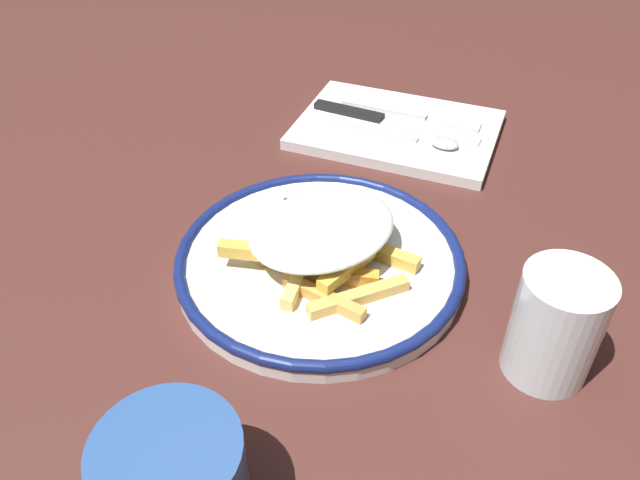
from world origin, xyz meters
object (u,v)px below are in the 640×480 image
object	(u,v)px
fries_heap	(323,237)
fork	(410,114)
spoon	(417,138)
plate	(320,261)
knife	(380,119)
water_glass	(556,325)
napkin	(394,129)

from	to	relation	value
fries_heap	fork	world-z (taller)	fries_heap
spoon	fork	bearing A→B (deg)	-158.31
fries_heap	spoon	world-z (taller)	fries_heap
plate	fries_heap	distance (m)	0.03
fries_heap	fork	size ratio (longest dim) A/B	1.00
knife	spoon	size ratio (longest dim) A/B	1.38
spoon	plate	bearing A→B (deg)	-7.67
fries_heap	knife	xyz separation A→B (m)	(-0.26, -0.02, -0.02)
fork	fries_heap	bearing A→B (deg)	-1.28
knife	plate	bearing A→B (deg)	4.82
fries_heap	knife	size ratio (longest dim) A/B	0.84
fries_heap	water_glass	size ratio (longest dim) A/B	1.90
fries_heap	napkin	xyz separation A→B (m)	(-0.26, -0.01, -0.03)
fork	knife	xyz separation A→B (m)	(0.03, -0.03, 0.00)
fries_heap	napkin	size ratio (longest dim) A/B	0.75
fries_heap	napkin	bearing A→B (deg)	-178.73
knife	water_glass	distance (m)	0.38
knife	water_glass	world-z (taller)	water_glass
plate	water_glass	bearing A→B (deg)	78.03
plate	fries_heap	world-z (taller)	fries_heap
fork	knife	world-z (taller)	knife
plate	napkin	size ratio (longest dim) A/B	1.12
napkin	spoon	world-z (taller)	spoon
plate	water_glass	size ratio (longest dim) A/B	2.83
fork	knife	size ratio (longest dim) A/B	0.84
plate	fork	world-z (taller)	plate
plate	fries_heap	size ratio (longest dim) A/B	1.49
plate	napkin	xyz separation A→B (m)	(-0.26, -0.00, -0.00)
fries_heap	plate	bearing A→B (deg)	-44.11
napkin	spoon	distance (m)	0.05
napkin	water_glass	world-z (taller)	water_glass
plate	fries_heap	xyz separation A→B (m)	(-0.00, 0.00, 0.03)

